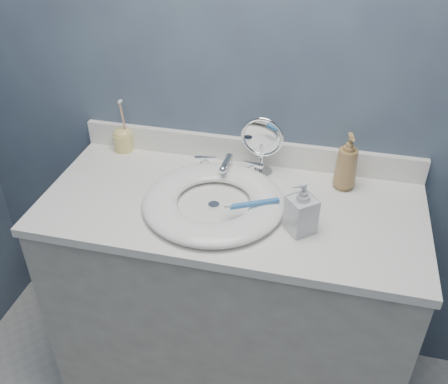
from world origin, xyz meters
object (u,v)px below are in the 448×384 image
(soap_bottle_amber, at_px, (347,162))
(soap_bottle_clear, at_px, (302,207))
(makeup_mirror, at_px, (262,144))
(toothbrush_holder, at_px, (123,139))

(soap_bottle_amber, xyz_separation_m, soap_bottle_clear, (-0.12, -0.26, -0.01))
(makeup_mirror, distance_m, soap_bottle_clear, 0.33)
(soap_bottle_clear, relative_size, toothbrush_holder, 0.83)
(soap_bottle_amber, xyz_separation_m, toothbrush_holder, (-0.81, 0.06, -0.05))
(soap_bottle_clear, bearing_deg, makeup_mirror, 170.91)
(makeup_mirror, xyz_separation_m, soap_bottle_amber, (0.28, -0.02, -0.02))
(soap_bottle_amber, relative_size, soap_bottle_clear, 1.16)
(makeup_mirror, height_order, soap_bottle_amber, makeup_mirror)
(makeup_mirror, bearing_deg, soap_bottle_clear, -56.91)
(makeup_mirror, relative_size, soap_bottle_clear, 1.27)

